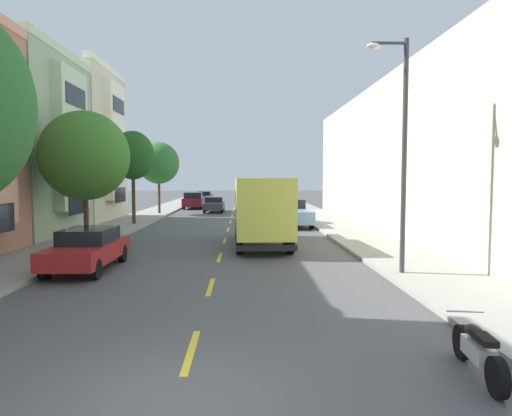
% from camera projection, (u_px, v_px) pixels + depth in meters
% --- Properties ---
extents(ground_plane, '(160.00, 160.00, 0.00)m').
position_uv_depth(ground_plane, '(231.00, 218.00, 36.37)').
color(ground_plane, '#4C4C4F').
extents(sidewalk_left, '(3.20, 120.00, 0.14)m').
position_uv_depth(sidewalk_left, '(136.00, 220.00, 34.17)').
color(sidewalk_left, '#99968E').
rests_on(sidewalk_left, ground_plane).
extents(sidewalk_right, '(3.20, 120.00, 0.14)m').
position_uv_depth(sidewalk_right, '(324.00, 219.00, 34.56)').
color(sidewalk_right, '#99968E').
rests_on(sidewalk_right, ground_plane).
extents(lane_centerline_dashes, '(0.14, 47.20, 0.01)m').
position_uv_depth(lane_centerline_dashes, '(229.00, 225.00, 30.88)').
color(lane_centerline_dashes, yellow).
rests_on(lane_centerline_dashes, ground_plane).
extents(townhouse_fourth_cream, '(12.81, 8.35, 11.28)m').
position_uv_depth(townhouse_fourth_cream, '(29.00, 147.00, 33.26)').
color(townhouse_fourth_cream, beige).
rests_on(townhouse_fourth_cream, ground_plane).
extents(apartment_block_opposite, '(10.00, 36.00, 8.76)m').
position_uv_depth(apartment_block_opposite, '(463.00, 158.00, 26.47)').
color(apartment_block_opposite, beige).
rests_on(apartment_block_opposite, ground_plane).
extents(street_tree_second, '(4.09, 4.09, 6.15)m').
position_uv_depth(street_tree_second, '(85.00, 156.00, 21.16)').
color(street_tree_second, '#47331E').
rests_on(street_tree_second, sidewalk_left).
extents(street_tree_third, '(2.81, 2.81, 6.18)m').
position_uv_depth(street_tree_third, '(133.00, 156.00, 30.35)').
color(street_tree_third, '#47331E').
rests_on(street_tree_third, sidewalk_left).
extents(street_tree_farthest, '(3.54, 3.54, 6.17)m').
position_uv_depth(street_tree_farthest, '(159.00, 163.00, 39.58)').
color(street_tree_farthest, '#47331E').
rests_on(street_tree_farthest, sidewalk_left).
extents(street_lamp, '(1.35, 0.28, 7.43)m').
position_uv_depth(street_lamp, '(400.00, 140.00, 14.49)').
color(street_lamp, '#38383D').
rests_on(street_lamp, sidewalk_right).
extents(delivery_box_truck, '(2.60, 7.41, 3.19)m').
position_uv_depth(delivery_box_truck, '(261.00, 207.00, 21.34)').
color(delivery_box_truck, '#D8D84C').
rests_on(delivery_box_truck, ground_plane).
extents(parked_suv_teal, '(2.05, 4.84, 1.93)m').
position_uv_depth(parked_suv_teal, '(273.00, 198.00, 51.62)').
color(parked_suv_teal, '#195B60').
rests_on(parked_suv_teal, ground_plane).
extents(parked_pickup_sky, '(2.13, 5.35, 1.73)m').
position_uv_depth(parked_pickup_sky, '(293.00, 214.00, 30.36)').
color(parked_pickup_sky, '#7A9EC6').
rests_on(parked_pickup_sky, ground_plane).
extents(parked_pickup_burgundy, '(2.02, 5.31, 1.73)m').
position_uv_depth(parked_pickup_burgundy, '(194.00, 201.00, 47.80)').
color(parked_pickup_burgundy, maroon).
rests_on(parked_pickup_burgundy, ground_plane).
extents(parked_sedan_red, '(1.84, 4.51, 1.43)m').
position_uv_depth(parked_sedan_red, '(88.00, 248.00, 15.90)').
color(parked_sedan_red, '#AD1E1E').
rests_on(parked_sedan_red, ground_plane).
extents(parked_sedan_navy, '(1.87, 4.53, 1.43)m').
position_uv_depth(parked_sedan_navy, '(205.00, 196.00, 60.68)').
color(parked_sedan_navy, navy).
rests_on(parked_sedan_navy, ground_plane).
extents(moving_charcoal_sedan, '(1.80, 4.50, 1.43)m').
position_uv_depth(moving_charcoal_sedan, '(214.00, 204.00, 42.82)').
color(moving_charcoal_sedan, '#333338').
rests_on(moving_charcoal_sedan, ground_plane).
extents(parked_motorcycle, '(0.62, 2.05, 0.90)m').
position_uv_depth(parked_motorcycle, '(478.00, 351.00, 7.35)').
color(parked_motorcycle, black).
rests_on(parked_motorcycle, ground_plane).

